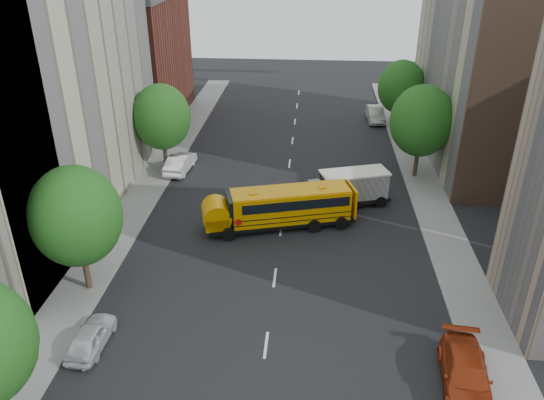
# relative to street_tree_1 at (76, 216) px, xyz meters

# --- Properties ---
(ground) EXTENTS (120.00, 120.00, 0.00)m
(ground) POSITION_rel_street_tree_1_xyz_m (11.00, 4.00, -4.95)
(ground) COLOR black
(ground) RESTS_ON ground
(sidewalk_left) EXTENTS (3.00, 80.00, 0.12)m
(sidewalk_left) POSITION_rel_street_tree_1_xyz_m (-0.50, 9.00, -4.89)
(sidewalk_left) COLOR slate
(sidewalk_left) RESTS_ON ground
(sidewalk_right) EXTENTS (3.00, 80.00, 0.12)m
(sidewalk_right) POSITION_rel_street_tree_1_xyz_m (22.50, 9.00, -4.89)
(sidewalk_right) COLOR slate
(sidewalk_right) RESTS_ON ground
(lane_markings) EXTENTS (0.15, 64.00, 0.01)m
(lane_markings) POSITION_rel_street_tree_1_xyz_m (11.00, 14.00, -4.95)
(lane_markings) COLOR silver
(lane_markings) RESTS_ON ground
(building_left_cream) EXTENTS (10.00, 26.00, 20.00)m
(building_left_cream) POSITION_rel_street_tree_1_xyz_m (-7.00, 10.00, 5.05)
(building_left_cream) COLOR #BEB499
(building_left_cream) RESTS_ON ground
(building_left_redbrick) EXTENTS (10.00, 15.00, 13.00)m
(building_left_redbrick) POSITION_rel_street_tree_1_xyz_m (-7.00, 32.00, 1.55)
(building_left_redbrick) COLOR maroon
(building_left_redbrick) RESTS_ON ground
(building_right_far) EXTENTS (10.00, 22.00, 18.00)m
(building_right_far) POSITION_rel_street_tree_1_xyz_m (29.00, 24.00, 4.05)
(building_right_far) COLOR tan
(building_right_far) RESTS_ON ground
(building_right_sidewall) EXTENTS (10.10, 0.30, 18.00)m
(building_right_sidewall) POSITION_rel_street_tree_1_xyz_m (29.00, 13.00, 4.05)
(building_right_sidewall) COLOR brown
(building_right_sidewall) RESTS_ON ground
(street_tree_1) EXTENTS (5.12, 5.12, 7.90)m
(street_tree_1) POSITION_rel_street_tree_1_xyz_m (0.00, 0.00, 0.00)
(street_tree_1) COLOR #38281C
(street_tree_1) RESTS_ON ground
(street_tree_2) EXTENTS (4.99, 4.99, 7.71)m
(street_tree_2) POSITION_rel_street_tree_1_xyz_m (0.00, 18.00, -0.12)
(street_tree_2) COLOR #38281C
(street_tree_2) RESTS_ON ground
(street_tree_4) EXTENTS (5.25, 5.25, 8.10)m
(street_tree_4) POSITION_rel_street_tree_1_xyz_m (22.00, 18.00, 0.12)
(street_tree_4) COLOR #38281C
(street_tree_4) RESTS_ON ground
(street_tree_5) EXTENTS (4.86, 4.86, 7.51)m
(street_tree_5) POSITION_rel_street_tree_1_xyz_m (22.00, 30.00, -0.25)
(street_tree_5) COLOR #38281C
(street_tree_5) RESTS_ON ground
(school_bus) EXTENTS (10.73, 5.10, 2.96)m
(school_bus) POSITION_rel_street_tree_1_xyz_m (10.83, 8.37, -3.30)
(school_bus) COLOR black
(school_bus) RESTS_ON ground
(safari_truck) EXTENTS (6.80, 4.07, 2.75)m
(safari_truck) POSITION_rel_street_tree_1_xyz_m (15.93, 12.24, -3.50)
(safari_truck) COLOR black
(safari_truck) RESTS_ON ground
(parked_car_0) EXTENTS (1.69, 3.90, 1.31)m
(parked_car_0) POSITION_rel_street_tree_1_xyz_m (2.07, -4.80, -4.30)
(parked_car_0) COLOR silver
(parked_car_0) RESTS_ON ground
(parked_car_1) EXTENTS (2.07, 4.90, 1.57)m
(parked_car_1) POSITION_rel_street_tree_1_xyz_m (1.40, 17.57, -4.17)
(parked_car_1) COLOR white
(parked_car_1) RESTS_ON ground
(parked_car_3) EXTENTS (2.72, 5.54, 1.55)m
(parked_car_3) POSITION_rel_street_tree_1_xyz_m (20.51, -6.07, -4.18)
(parked_car_3) COLOR #9B3213
(parked_car_3) RESTS_ON ground
(parked_car_5) EXTENTS (1.91, 4.94, 1.61)m
(parked_car_5) POSITION_rel_street_tree_1_xyz_m (19.97, 33.03, -4.15)
(parked_car_5) COLOR #A4A39F
(parked_car_5) RESTS_ON ground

